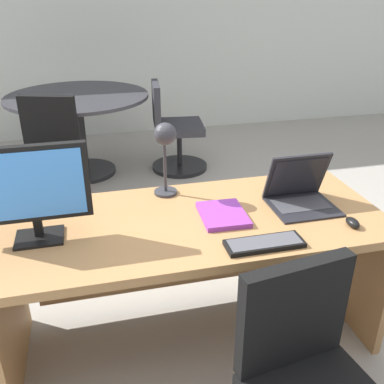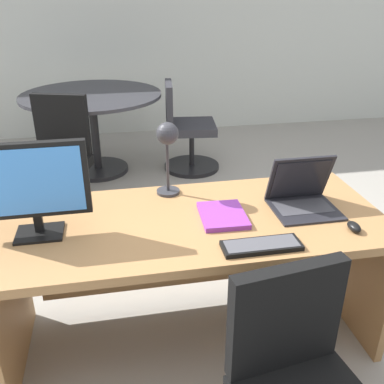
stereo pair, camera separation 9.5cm
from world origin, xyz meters
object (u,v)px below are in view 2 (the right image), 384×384
at_px(meeting_chair_far, 60,169).
at_px(desk, 192,248).
at_px(book, 223,215).
at_px(laptop, 302,191).
at_px(meeting_table, 93,113).
at_px(mouse, 354,227).
at_px(meeting_chair_near, 186,134).
at_px(keyboard, 261,246).
at_px(desk_lamp, 168,143).
at_px(monitor, 31,184).

bearing_deg(meeting_chair_far, desk, -63.21).
relative_size(desk, book, 6.70).
distance_m(laptop, meeting_table, 2.63).
bearing_deg(book, mouse, -22.43).
xyz_separation_m(book, meeting_chair_near, (0.24, 2.35, -0.37)).
bearing_deg(keyboard, meeting_chair_near, 86.80).
relative_size(meeting_table, meeting_chair_far, 1.39).
bearing_deg(desk, desk_lamp, 108.90).
relative_size(mouse, meeting_chair_far, 0.09).
height_order(monitor, keyboard, monitor).
bearing_deg(monitor, book, -0.08).
height_order(monitor, meeting_table, monitor).
distance_m(desk, book, 0.25).
bearing_deg(desk_lamp, monitor, -154.77).
xyz_separation_m(keyboard, desk_lamp, (-0.31, 0.57, 0.27)).
distance_m(monitor, desk_lamp, 0.67).
xyz_separation_m(laptop, mouse, (0.13, -0.27, -0.06)).
distance_m(book, meeting_chair_near, 2.39).
bearing_deg(desk_lamp, book, -53.33).
xyz_separation_m(monitor, meeting_chair_near, (1.06, 2.35, -0.60)).
xyz_separation_m(monitor, keyboard, (0.91, -0.28, -0.23)).
distance_m(keyboard, desk_lamp, 0.70).
bearing_deg(meeting_table, meeting_chair_near, -6.25).
bearing_deg(meeting_chair_far, monitor, -86.64).
bearing_deg(desk, meeting_chair_near, 80.67).
bearing_deg(meeting_table, book, -75.16).
bearing_deg(laptop, monitor, -177.84).
height_order(keyboard, meeting_table, meeting_table).
bearing_deg(mouse, meeting_chair_near, 96.65).
relative_size(laptop, mouse, 3.63).
relative_size(mouse, meeting_table, 0.06).
bearing_deg(desk_lamp, meeting_chair_near, 77.59).
xyz_separation_m(desk_lamp, meeting_table, (-0.43, 2.16, -0.41)).
bearing_deg(keyboard, laptop, 46.27).
relative_size(keyboard, meeting_chair_far, 0.35).
height_order(laptop, mouse, laptop).
bearing_deg(keyboard, mouse, 7.23).
xyz_separation_m(meeting_table, meeting_chair_far, (-0.27, -0.84, -0.21)).
xyz_separation_m(desk, monitor, (-0.69, -0.06, 0.44)).
xyz_separation_m(desk, desk_lamp, (-0.08, 0.23, 0.48)).
height_order(laptop, desk_lamp, desk_lamp).
relative_size(desk, meeting_chair_far, 1.89).
relative_size(laptop, book, 1.16).
bearing_deg(desk_lamp, meeting_chair_far, 118.06).
distance_m(mouse, meeting_table, 2.93).
xyz_separation_m(laptop, meeting_chair_far, (-1.32, 1.56, -0.42)).
bearing_deg(desk_lamp, keyboard, -61.58).
bearing_deg(meeting_table, laptop, -66.28).
bearing_deg(mouse, book, 157.57).
bearing_deg(mouse, keyboard, -172.77).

